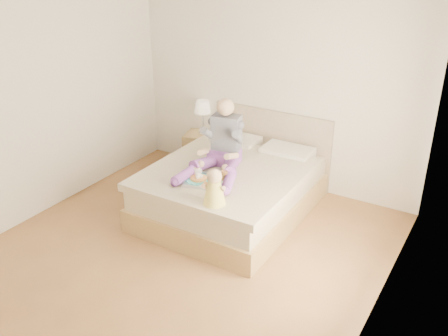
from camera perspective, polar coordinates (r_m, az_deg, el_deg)
The scene contains 7 objects.
room at distance 4.74m, azimuth -4.34°, elevation 5.47°, with size 4.02×4.22×2.71m.
bed at distance 6.09m, azimuth 1.21°, elevation -2.08°, with size 1.70×2.18×1.00m.
nightstand at distance 7.21m, azimuth -2.60°, elevation 1.94°, with size 0.52×0.49×0.54m.
lamp at distance 7.02m, azimuth -2.46°, elevation 6.80°, with size 0.23×0.23×0.47m.
adult at distance 5.79m, azimuth -0.33°, elevation 2.28°, with size 0.70×1.04×0.82m.
tray at distance 5.52m, azimuth -1.96°, elevation -1.33°, with size 0.56×0.50×0.13m.
baby at distance 5.03m, azimuth -1.10°, elevation -2.46°, with size 0.27×0.35×0.39m.
Camera 1 is at (2.69, -3.63, 3.09)m, focal length 40.00 mm.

